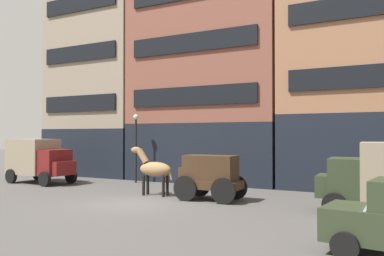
# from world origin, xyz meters

# --- Properties ---
(ground_plane) EXTENTS (120.00, 120.00, 0.00)m
(ground_plane) POSITION_xyz_m (0.00, 0.00, 0.00)
(ground_plane) COLOR #4C4947
(building_far_left) EXTENTS (7.94, 5.63, 14.14)m
(building_far_left) POSITION_xyz_m (-9.64, 9.58, 7.12)
(building_far_left) COLOR black
(building_far_left) RESTS_ON ground_plane
(building_center_left) EXTENTS (10.18, 5.63, 16.59)m
(building_center_left) POSITION_xyz_m (-0.93, 9.58, 8.34)
(building_center_left) COLOR black
(building_center_left) RESTS_ON ground_plane
(building_center_right) EXTENTS (9.81, 5.63, 17.98)m
(building_center_right) POSITION_xyz_m (8.71, 9.58, 9.03)
(building_center_right) COLOR black
(building_center_right) RESTS_ON ground_plane
(cargo_wagon) EXTENTS (2.93, 1.56, 1.98)m
(cargo_wagon) POSITION_xyz_m (2.49, 2.38, 1.15)
(cargo_wagon) COLOR #3D2819
(cargo_wagon) RESTS_ON ground_plane
(draft_horse) EXTENTS (2.35, 0.64, 2.30)m
(draft_horse) POSITION_xyz_m (-0.46, 2.38, 1.27)
(draft_horse) COLOR #937047
(draft_horse) RESTS_ON ground_plane
(delivery_truck_near) EXTENTS (4.43, 2.32, 2.62)m
(delivery_truck_near) POSITION_xyz_m (-9.25, 3.28, 1.42)
(delivery_truck_near) COLOR maroon
(delivery_truck_near) RESTS_ON ground_plane
(pedestrian_officer) EXTENTS (0.51, 0.51, 1.79)m
(pedestrian_officer) POSITION_xyz_m (0.18, 5.30, 0.98)
(pedestrian_officer) COLOR black
(pedestrian_officer) RESTS_ON ground_plane
(streetlamp_curbside) EXTENTS (0.32, 0.32, 4.12)m
(streetlamp_curbside) POSITION_xyz_m (-4.29, 6.18, 2.67)
(streetlamp_curbside) COLOR black
(streetlamp_curbside) RESTS_ON ground_plane
(fire_hydrant_curbside) EXTENTS (0.24, 0.24, 0.83)m
(fire_hydrant_curbside) POSITION_xyz_m (1.82, 5.32, 0.43)
(fire_hydrant_curbside) COLOR maroon
(fire_hydrant_curbside) RESTS_ON ground_plane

